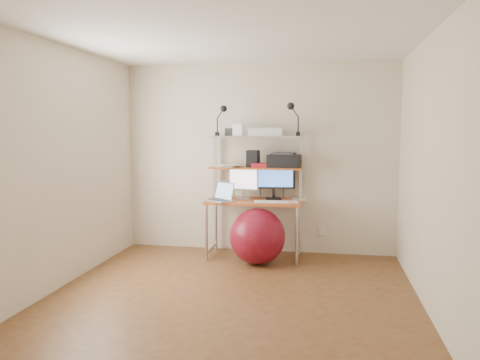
{
  "coord_description": "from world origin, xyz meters",
  "views": [
    {
      "loc": [
        0.88,
        -4.36,
        1.63
      ],
      "look_at": [
        -0.13,
        1.15,
        1.02
      ],
      "focal_mm": 35.0,
      "sensor_mm": 36.0,
      "label": 1
    }
  ],
  "objects_px": {
    "monitor_black": "(274,178)",
    "printer": "(284,160)",
    "laptop": "(222,197)",
    "monitor_silver": "(243,181)",
    "exercise_ball": "(257,236)"
  },
  "relations": [
    {
      "from": "monitor_silver",
      "to": "laptop",
      "type": "relative_size",
      "value": 1.02
    },
    {
      "from": "laptop",
      "to": "printer",
      "type": "xyz_separation_m",
      "value": [
        0.76,
        0.27,
        0.45
      ]
    },
    {
      "from": "laptop",
      "to": "exercise_ball",
      "type": "height_order",
      "value": "laptop"
    },
    {
      "from": "printer",
      "to": "exercise_ball",
      "type": "xyz_separation_m",
      "value": [
        -0.28,
        -0.42,
        -0.9
      ]
    },
    {
      "from": "monitor_silver",
      "to": "laptop",
      "type": "bearing_deg",
      "value": -130.72
    },
    {
      "from": "monitor_black",
      "to": "laptop",
      "type": "bearing_deg",
      "value": -163.57
    },
    {
      "from": "monitor_silver",
      "to": "exercise_ball",
      "type": "distance_m",
      "value": 0.77
    },
    {
      "from": "monitor_black",
      "to": "exercise_ball",
      "type": "relative_size",
      "value": 0.81
    },
    {
      "from": "monitor_black",
      "to": "printer",
      "type": "bearing_deg",
      "value": -13.64
    },
    {
      "from": "monitor_silver",
      "to": "laptop",
      "type": "xyz_separation_m",
      "value": [
        -0.24,
        -0.22,
        -0.18
      ]
    },
    {
      "from": "monitor_black",
      "to": "printer",
      "type": "xyz_separation_m",
      "value": [
        0.13,
        -0.01,
        0.22
      ]
    },
    {
      "from": "monitor_silver",
      "to": "printer",
      "type": "xyz_separation_m",
      "value": [
        0.52,
        0.05,
        0.27
      ]
    },
    {
      "from": "monitor_silver",
      "to": "monitor_black",
      "type": "distance_m",
      "value": 0.39
    },
    {
      "from": "monitor_black",
      "to": "laptop",
      "type": "xyz_separation_m",
      "value": [
        -0.62,
        -0.29,
        -0.23
      ]
    },
    {
      "from": "laptop",
      "to": "exercise_ball",
      "type": "relative_size",
      "value": 0.63
    }
  ]
}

